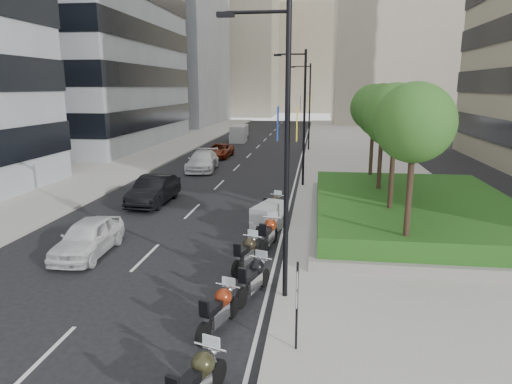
% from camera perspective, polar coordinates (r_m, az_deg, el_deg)
% --- Properties ---
extents(ground, '(160.00, 160.00, 0.00)m').
position_cam_1_polar(ground, '(15.04, -13.75, -13.65)').
color(ground, black).
rests_on(ground, ground).
extents(sidewalk_right, '(10.00, 100.00, 0.15)m').
position_cam_1_polar(sidewalk_right, '(43.13, 12.66, 3.91)').
color(sidewalk_right, '#9E9B93').
rests_on(sidewalk_right, ground).
extents(sidewalk_left, '(8.00, 100.00, 0.15)m').
position_cam_1_polar(sidewalk_left, '(46.27, -14.28, 4.43)').
color(sidewalk_left, '#9E9B93').
rests_on(sidewalk_left, ground).
extents(lane_edge, '(0.12, 100.00, 0.01)m').
position_cam_1_polar(lane_edge, '(43.00, 5.59, 4.05)').
color(lane_edge, silver).
rests_on(lane_edge, ground).
extents(lane_centre, '(0.12, 100.00, 0.01)m').
position_cam_1_polar(lane_centre, '(43.49, -1.29, 4.21)').
color(lane_centre, silver).
rests_on(lane_centre, ground).
extents(building_grey_far, '(22.00, 26.00, 30.00)m').
position_cam_1_polar(building_grey_far, '(87.86, -12.42, 18.17)').
color(building_grey_far, gray).
rests_on(building_grey_far, ground).
extents(building_cream_right, '(28.00, 24.00, 36.00)m').
position_cam_1_polar(building_cream_right, '(94.66, 18.91, 19.23)').
color(building_cream_right, '#B7AD93').
rests_on(building_cream_right, ground).
extents(building_cream_left, '(26.00, 24.00, 34.00)m').
position_cam_1_polar(building_cream_left, '(115.28, -4.20, 18.12)').
color(building_cream_left, '#B7AD93').
rests_on(building_cream_left, ground).
extents(building_cream_centre, '(30.00, 24.00, 38.00)m').
position_cam_1_polar(building_cream_centre, '(133.07, 6.57, 18.25)').
color(building_cream_centre, '#B7AD93').
rests_on(building_cream_centre, ground).
extents(planter, '(10.00, 14.00, 0.40)m').
position_cam_1_polar(planter, '(23.82, 19.06, -3.08)').
color(planter, gray).
rests_on(planter, sidewalk_right).
extents(hedge, '(9.40, 13.40, 0.80)m').
position_cam_1_polar(hedge, '(23.67, 19.17, -1.68)').
color(hedge, '#164E16').
rests_on(hedge, planter).
extents(tree_0, '(2.80, 2.80, 6.30)m').
position_cam_1_polar(tree_0, '(16.83, 19.20, 8.10)').
color(tree_0, '#332319').
rests_on(tree_0, planter).
extents(tree_1, '(2.80, 2.80, 6.30)m').
position_cam_1_polar(tree_1, '(20.76, 17.06, 9.05)').
color(tree_1, '#332319').
rests_on(tree_1, planter).
extents(tree_2, '(2.80, 2.80, 6.30)m').
position_cam_1_polar(tree_2, '(24.71, 15.59, 9.68)').
color(tree_2, '#332319').
rests_on(tree_2, planter).
extents(tree_3, '(2.80, 2.80, 6.30)m').
position_cam_1_polar(tree_3, '(28.68, 14.52, 10.14)').
color(tree_3, '#332319').
rests_on(tree_3, planter).
extents(lamp_post_0, '(2.34, 0.45, 9.00)m').
position_cam_1_polar(lamp_post_0, '(13.59, 3.25, 6.27)').
color(lamp_post_0, black).
rests_on(lamp_post_0, ground).
extents(lamp_post_1, '(2.34, 0.45, 9.00)m').
position_cam_1_polar(lamp_post_1, '(30.51, 5.78, 9.95)').
color(lamp_post_1, black).
rests_on(lamp_post_1, ground).
extents(lamp_post_2, '(2.34, 0.45, 9.00)m').
position_cam_1_polar(lamp_post_2, '(48.49, 6.54, 11.04)').
color(lamp_post_2, black).
rests_on(lamp_post_2, ground).
extents(parking_sign, '(0.06, 0.32, 2.50)m').
position_cam_1_polar(parking_sign, '(11.68, 5.14, -13.47)').
color(parking_sign, black).
rests_on(parking_sign, ground).
extents(motorcycle_0, '(1.00, 2.30, 1.18)m').
position_cam_1_polar(motorcycle_0, '(10.39, -7.40, -22.54)').
color(motorcycle_0, black).
rests_on(motorcycle_0, ground).
extents(motorcycle_1, '(0.94, 2.23, 1.14)m').
position_cam_1_polar(motorcycle_1, '(13.12, -4.63, -14.47)').
color(motorcycle_1, black).
rests_on(motorcycle_1, ground).
extents(motorcycle_2, '(0.97, 2.27, 1.17)m').
position_cam_1_polar(motorcycle_2, '(14.99, -0.28, -10.72)').
color(motorcycle_2, black).
rests_on(motorcycle_2, ground).
extents(motorcycle_3, '(0.90, 2.25, 1.15)m').
position_cam_1_polar(motorcycle_3, '(17.12, -1.18, -7.66)').
color(motorcycle_3, black).
rests_on(motorcycle_3, ground).
extents(motorcycle_4, '(0.82, 2.45, 1.23)m').
position_cam_1_polar(motorcycle_4, '(19.17, 1.60, -5.23)').
color(motorcycle_4, black).
rests_on(motorcycle_4, ground).
extents(motorcycle_5, '(1.51, 2.37, 1.34)m').
position_cam_1_polar(motorcycle_5, '(21.33, 1.51, -3.29)').
color(motorcycle_5, black).
rests_on(motorcycle_5, ground).
extents(motorcycle_6, '(1.02, 2.24, 1.16)m').
position_cam_1_polar(motorcycle_6, '(23.54, 2.13, -1.86)').
color(motorcycle_6, black).
rests_on(motorcycle_6, ground).
extents(car_a, '(1.89, 4.34, 1.46)m').
position_cam_1_polar(car_a, '(19.70, -20.27, -5.33)').
color(car_a, white).
rests_on(car_a, ground).
extents(car_b, '(1.79, 4.92, 1.61)m').
position_cam_1_polar(car_b, '(27.10, -12.66, 0.22)').
color(car_b, black).
rests_on(car_b, ground).
extents(car_c, '(2.65, 5.57, 1.57)m').
position_cam_1_polar(car_c, '(37.42, -6.70, 3.89)').
color(car_c, white).
rests_on(car_c, ground).
extents(car_d, '(2.30, 4.82, 1.33)m').
position_cam_1_polar(car_d, '(44.23, -4.65, 5.18)').
color(car_d, maroon).
rests_on(car_d, ground).
extents(delivery_van, '(1.99, 4.78, 1.98)m').
position_cam_1_polar(delivery_van, '(57.08, -2.13, 7.23)').
color(delivery_van, '#AFAFB1').
rests_on(delivery_van, ground).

